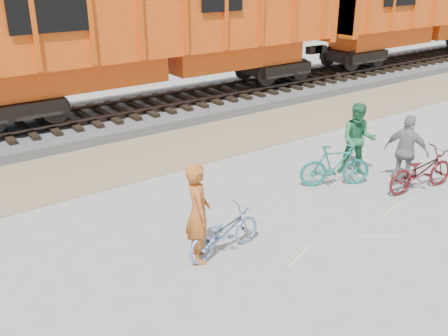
{
  "coord_description": "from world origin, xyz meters",
  "views": [
    {
      "loc": [
        -6.77,
        -6.41,
        5.05
      ],
      "look_at": [
        -1.1,
        1.5,
        1.02
      ],
      "focal_mm": 40.0,
      "sensor_mm": 36.0,
      "label": 1
    }
  ],
  "objects_px": {
    "hopper_car_right": "(425,6)",
    "person_solo": "(198,213)",
    "person_woman": "(406,151)",
    "bicycle_blue": "(224,232)",
    "hopper_car_center": "(162,27)",
    "person_man": "(358,140)",
    "bicycle_maroon": "(421,171)",
    "bicycle_teal": "(335,166)"
  },
  "relations": [
    {
      "from": "hopper_car_center",
      "to": "person_man",
      "type": "xyz_separation_m",
      "value": [
        1.18,
        -7.76,
        -2.08
      ]
    },
    {
      "from": "hopper_car_center",
      "to": "person_solo",
      "type": "height_order",
      "value": "hopper_car_center"
    },
    {
      "from": "hopper_car_center",
      "to": "hopper_car_right",
      "type": "xyz_separation_m",
      "value": [
        15.0,
        0.0,
        0.0
      ]
    },
    {
      "from": "bicycle_teal",
      "to": "person_woman",
      "type": "relative_size",
      "value": 0.97
    },
    {
      "from": "person_woman",
      "to": "bicycle_blue",
      "type": "bearing_deg",
      "value": 70.23
    },
    {
      "from": "person_solo",
      "to": "person_woman",
      "type": "bearing_deg",
      "value": -69.49
    },
    {
      "from": "hopper_car_center",
      "to": "person_woman",
      "type": "distance_m",
      "value": 9.3
    },
    {
      "from": "hopper_car_center",
      "to": "person_solo",
      "type": "relative_size",
      "value": 7.45
    },
    {
      "from": "hopper_car_center",
      "to": "person_woman",
      "type": "relative_size",
      "value": 7.88
    },
    {
      "from": "bicycle_teal",
      "to": "person_man",
      "type": "relative_size",
      "value": 0.93
    },
    {
      "from": "hopper_car_center",
      "to": "hopper_car_right",
      "type": "height_order",
      "value": "same"
    },
    {
      "from": "bicycle_blue",
      "to": "bicycle_maroon",
      "type": "xyz_separation_m",
      "value": [
        5.38,
        -0.46,
        0.07
      ]
    },
    {
      "from": "bicycle_blue",
      "to": "person_woman",
      "type": "height_order",
      "value": "person_woman"
    },
    {
      "from": "bicycle_blue",
      "to": "person_solo",
      "type": "relative_size",
      "value": 0.88
    },
    {
      "from": "hopper_car_right",
      "to": "person_woman",
      "type": "height_order",
      "value": "hopper_car_right"
    },
    {
      "from": "hopper_car_right",
      "to": "person_solo",
      "type": "xyz_separation_m",
      "value": [
        -19.26,
        -8.77,
        -2.07
      ]
    },
    {
      "from": "bicycle_teal",
      "to": "hopper_car_center",
      "type": "bearing_deg",
      "value": 30.08
    },
    {
      "from": "hopper_car_center",
      "to": "bicycle_maroon",
      "type": "distance_m",
      "value": 9.79
    },
    {
      "from": "person_man",
      "to": "person_woman",
      "type": "xyz_separation_m",
      "value": [
        0.35,
        -1.17,
        -0.03
      ]
    },
    {
      "from": "person_solo",
      "to": "person_man",
      "type": "relative_size",
      "value": 1.02
    },
    {
      "from": "hopper_car_center",
      "to": "bicycle_maroon",
      "type": "bearing_deg",
      "value": -80.11
    },
    {
      "from": "bicycle_teal",
      "to": "person_woman",
      "type": "height_order",
      "value": "person_woman"
    },
    {
      "from": "hopper_car_center",
      "to": "person_man",
      "type": "height_order",
      "value": "hopper_car_center"
    },
    {
      "from": "hopper_car_center",
      "to": "bicycle_blue",
      "type": "xyz_separation_m",
      "value": [
        -3.76,
        -8.87,
        -2.57
      ]
    },
    {
      "from": "hopper_car_right",
      "to": "bicycle_blue",
      "type": "distance_m",
      "value": 20.91
    },
    {
      "from": "bicycle_teal",
      "to": "person_solo",
      "type": "xyz_separation_m",
      "value": [
        -4.43,
        -0.81,
        0.42
      ]
    },
    {
      "from": "bicycle_teal",
      "to": "bicycle_blue",
      "type": "bearing_deg",
      "value": 131.81
    },
    {
      "from": "hopper_car_right",
      "to": "person_solo",
      "type": "relative_size",
      "value": 7.45
    },
    {
      "from": "hopper_car_center",
      "to": "hopper_car_right",
      "type": "distance_m",
      "value": 15.0
    },
    {
      "from": "hopper_car_center",
      "to": "bicycle_teal",
      "type": "distance_m",
      "value": 8.34
    },
    {
      "from": "hopper_car_center",
      "to": "hopper_car_right",
      "type": "relative_size",
      "value": 1.0
    },
    {
      "from": "person_solo",
      "to": "person_man",
      "type": "height_order",
      "value": "person_solo"
    },
    {
      "from": "hopper_car_right",
      "to": "bicycle_teal",
      "type": "relative_size",
      "value": 8.14
    },
    {
      "from": "hopper_car_center",
      "to": "person_man",
      "type": "relative_size",
      "value": 7.59
    },
    {
      "from": "bicycle_teal",
      "to": "person_woman",
      "type": "xyz_separation_m",
      "value": [
        1.35,
        -0.97,
        0.37
      ]
    },
    {
      "from": "bicycle_blue",
      "to": "bicycle_maroon",
      "type": "bearing_deg",
      "value": -100.29
    },
    {
      "from": "person_man",
      "to": "person_woman",
      "type": "bearing_deg",
      "value": -26.43
    },
    {
      "from": "hopper_car_center",
      "to": "bicycle_teal",
      "type": "xyz_separation_m",
      "value": [
        0.18,
        -7.96,
        -2.49
      ]
    },
    {
      "from": "hopper_car_center",
      "to": "bicycle_maroon",
      "type": "height_order",
      "value": "hopper_car_center"
    },
    {
      "from": "person_man",
      "to": "person_woman",
      "type": "height_order",
      "value": "person_man"
    },
    {
      "from": "bicycle_maroon",
      "to": "person_solo",
      "type": "xyz_separation_m",
      "value": [
        -5.88,
        0.56,
        0.44
      ]
    },
    {
      "from": "bicycle_teal",
      "to": "bicycle_maroon",
      "type": "bearing_deg",
      "value": -104.57
    }
  ]
}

